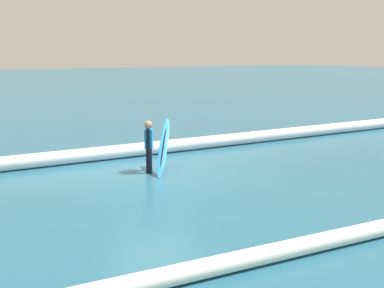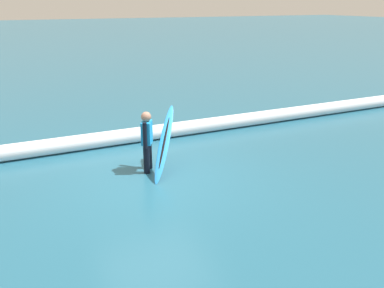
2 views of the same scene
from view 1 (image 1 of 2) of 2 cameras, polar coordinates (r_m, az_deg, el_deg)
ground_plane at (r=12.30m, az=-4.38°, el=-3.71°), size 176.75×176.75×0.00m
surfer at (r=12.45m, az=-5.22°, el=0.06°), size 0.34×0.53×1.37m
surfboard at (r=12.45m, az=-3.47°, el=-0.37°), size 1.07×1.31×1.37m
wave_crest_foreground at (r=14.12m, az=-11.06°, el=-1.15°), size 25.45×0.85×0.40m
wave_crest_midground at (r=7.43m, az=10.23°, el=-12.63°), size 25.56×2.08×0.28m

